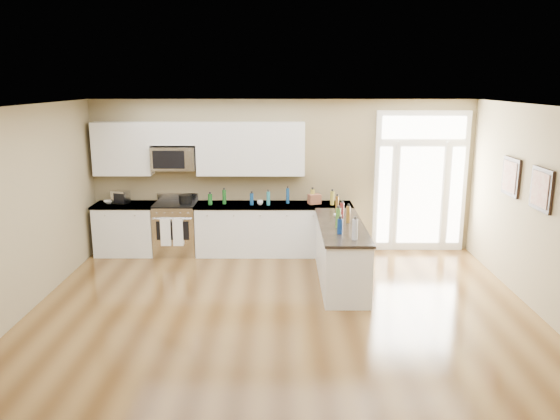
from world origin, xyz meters
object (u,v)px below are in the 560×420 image
at_px(kitchen_range, 176,228).
at_px(toaster_oven, 121,197).
at_px(stockpot, 185,199).
at_px(peninsula_cabinet, 341,255).

distance_m(kitchen_range, toaster_oven, 1.15).
bearing_deg(stockpot, kitchen_range, 173.70).
xyz_separation_m(kitchen_range, stockpot, (0.20, -0.02, 0.56)).
bearing_deg(toaster_oven, kitchen_range, 17.17).
relative_size(peninsula_cabinet, kitchen_range, 2.15).
distance_m(peninsula_cabinet, kitchen_range, 3.22).
distance_m(peninsula_cabinet, toaster_oven, 4.19).
bearing_deg(toaster_oven, stockpot, 16.43).
bearing_deg(stockpot, toaster_oven, 177.39).
xyz_separation_m(stockpot, toaster_oven, (-1.19, 0.05, 0.02)).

